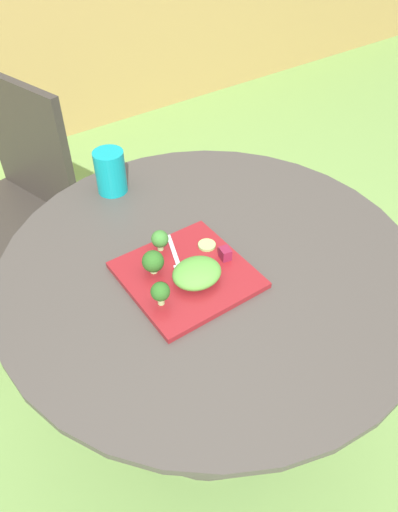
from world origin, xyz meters
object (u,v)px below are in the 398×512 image
(patio_chair, at_px, (13,193))
(drinking_glass, at_px, (111,174))
(salad_plate, at_px, (187,275))
(fork, at_px, (177,260))

(patio_chair, xyz_separation_m, drinking_glass, (0.18, -0.47, 0.26))
(salad_plate, bearing_deg, fork, 87.53)
(salad_plate, distance_m, fork, 0.05)
(salad_plate, bearing_deg, patio_chair, 100.44)
(patio_chair, relative_size, fork, 5.97)
(patio_chair, height_order, salad_plate, patio_chair)
(salad_plate, xyz_separation_m, drinking_glass, (0.02, 0.41, 0.05))
(salad_plate, bearing_deg, drinking_glass, 86.98)
(salad_plate, xyz_separation_m, fork, (0.00, 0.05, 0.01))
(patio_chair, relative_size, drinking_glass, 7.36)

